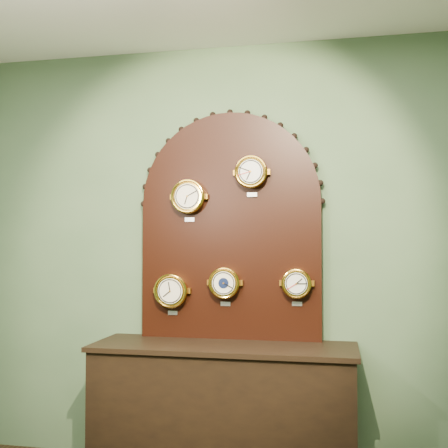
% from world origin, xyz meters
% --- Properties ---
extents(wall_back, '(4.00, 0.00, 4.00)m').
position_xyz_m(wall_back, '(0.00, 2.50, 1.40)').
color(wall_back, '#4D6948').
rests_on(wall_back, ground).
extents(shop_counter, '(1.60, 0.50, 0.80)m').
position_xyz_m(shop_counter, '(0.00, 2.23, 0.40)').
color(shop_counter, black).
rests_on(shop_counter, ground_plane).
extents(display_board, '(1.26, 0.06, 1.53)m').
position_xyz_m(display_board, '(0.00, 2.45, 1.63)').
color(display_board, black).
rests_on(display_board, shop_counter).
extents(roman_clock, '(0.23, 0.08, 0.28)m').
position_xyz_m(roman_clock, '(-0.27, 2.38, 1.77)').
color(roman_clock, gold).
rests_on(roman_clock, display_board).
extents(arabic_clock, '(0.21, 0.08, 0.26)m').
position_xyz_m(arabic_clock, '(0.15, 2.38, 1.92)').
color(arabic_clock, gold).
rests_on(arabic_clock, display_board).
extents(hygrometer, '(0.23, 0.08, 0.28)m').
position_xyz_m(hygrometer, '(-0.38, 2.38, 1.14)').
color(hygrometer, gold).
rests_on(hygrometer, display_board).
extents(barometer, '(0.21, 0.08, 0.26)m').
position_xyz_m(barometer, '(-0.02, 2.38, 1.20)').
color(barometer, gold).
rests_on(barometer, display_board).
extents(tide_clock, '(0.19, 0.08, 0.24)m').
position_xyz_m(tide_clock, '(0.44, 2.38, 1.20)').
color(tide_clock, gold).
rests_on(tide_clock, display_board).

